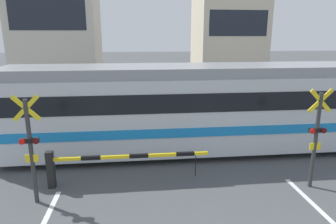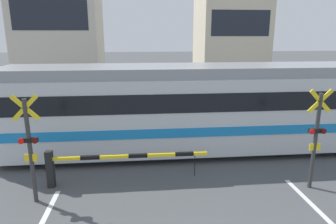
# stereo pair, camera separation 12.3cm
# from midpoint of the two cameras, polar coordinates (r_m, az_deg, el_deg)

# --- Properties ---
(rail_track_near) EXTENTS (50.00, 0.10, 0.08)m
(rail_track_near) POSITION_cam_midpoint_polar(r_m,az_deg,el_deg) (11.06, -0.03, -8.51)
(rail_track_near) COLOR gray
(rail_track_near) RESTS_ON ground_plane
(rail_track_far) EXTENTS (50.00, 0.10, 0.08)m
(rail_track_far) POSITION_cam_midpoint_polar(r_m,az_deg,el_deg) (12.39, -0.76, -5.94)
(rail_track_far) COLOR gray
(rail_track_far) RESTS_ON ground_plane
(commuter_train) EXTENTS (18.48, 2.84, 3.28)m
(commuter_train) POSITION_cam_midpoint_polar(r_m,az_deg,el_deg) (11.97, 15.09, 1.39)
(commuter_train) COLOR silver
(commuter_train) RESTS_ON ground_plane
(crossing_barrier_near) EXTENTS (4.75, 0.20, 1.12)m
(crossing_barrier_near) POSITION_cam_midpoint_polar(r_m,az_deg,el_deg) (9.16, -13.68, -9.27)
(crossing_barrier_near) COLOR black
(crossing_barrier_near) RESTS_ON ground_plane
(crossing_barrier_far) EXTENTS (4.75, 0.20, 1.12)m
(crossing_barrier_far) POSITION_cam_midpoint_polar(r_m,az_deg,el_deg) (14.88, 7.32, 0.24)
(crossing_barrier_far) COLOR black
(crossing_barrier_far) RESTS_ON ground_plane
(crossing_signal_left) EXTENTS (0.68, 0.15, 2.94)m
(crossing_signal_left) POSITION_cam_midpoint_polar(r_m,az_deg,el_deg) (8.48, -25.11, -5.80)
(crossing_signal_left) COLOR #333333
(crossing_signal_left) RESTS_ON ground_plane
(crossing_signal_right) EXTENTS (0.68, 0.15, 2.94)m
(crossing_signal_right) POSITION_cam_midpoint_polar(r_m,az_deg,el_deg) (9.45, 26.06, -3.90)
(crossing_signal_right) COLOR #333333
(crossing_signal_right) RESTS_ON ground_plane
(pedestrian) EXTENTS (0.38, 0.22, 1.66)m
(pedestrian) POSITION_cam_midpoint_polar(r_m,az_deg,el_deg) (17.71, -1.64, 3.36)
(pedestrian) COLOR #23232D
(pedestrian) RESTS_ON ground_plane
(building_left_of_street) EXTENTS (6.30, 5.13, 10.42)m
(building_left_of_street) POSITION_cam_midpoint_polar(r_m,az_deg,el_deg) (26.10, -20.55, 15.43)
(building_left_of_street) COLOR beige
(building_left_of_street) RESTS_ON ground_plane
(building_right_of_street) EXTENTS (5.38, 5.13, 9.52)m
(building_right_of_street) POSITION_cam_midpoint_polar(r_m,az_deg,el_deg) (26.56, 11.24, 15.04)
(building_right_of_street) COLOR beige
(building_right_of_street) RESTS_ON ground_plane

